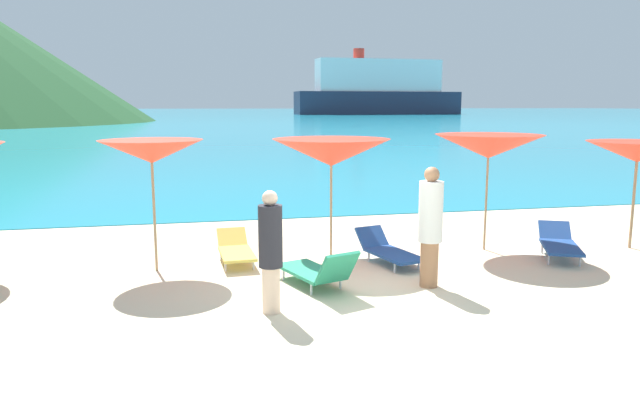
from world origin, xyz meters
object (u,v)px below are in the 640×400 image
lounge_chair_3 (388,250)px  beachgoer_1 (430,224)px  umbrella_5 (638,152)px  lounge_chair_7 (236,249)px  umbrella_2 (151,152)px  lounge_chair_1 (318,270)px  umbrella_3 (331,153)px  lounge_chair_2 (559,243)px  cruise_ship (378,90)px  umbrella_4 (489,146)px  beachgoer_0 (271,249)px

lounge_chair_3 → beachgoer_1: beachgoer_1 is taller
umbrella_5 → lounge_chair_7: (-7.73, 0.55, -1.66)m
umbrella_2 → lounge_chair_1: umbrella_2 is taller
umbrella_2 → umbrella_3: size_ratio=0.98×
lounge_chair_2 → lounge_chair_7: (-5.90, 0.91, -0.03)m
lounge_chair_1 → lounge_chair_2: lounge_chair_1 is taller
cruise_ship → umbrella_4: bearing=-108.5°
umbrella_4 → beachgoer_1: size_ratio=1.20×
umbrella_3 → cruise_ship: size_ratio=0.05×
lounge_chair_3 → umbrella_3: bearing=121.8°
beachgoer_0 → lounge_chair_7: bearing=87.6°
umbrella_2 → umbrella_3: (3.17, 0.43, -0.10)m
umbrella_4 → lounge_chair_7: bearing=179.2°
beachgoer_0 → lounge_chair_3: bearing=32.4°
umbrella_5 → umbrella_4: bearing=170.4°
umbrella_2 → umbrella_5: (9.09, -0.31, -0.13)m
umbrella_2 → lounge_chair_7: size_ratio=1.49×
lounge_chair_1 → cruise_ship: 169.12m
cruise_ship → beachgoer_1: bearing=-109.0°
umbrella_2 → umbrella_4: umbrella_4 is taller
lounge_chair_7 → cruise_ship: bearing=68.3°
lounge_chair_1 → beachgoer_1: beachgoer_1 is taller
lounge_chair_7 → umbrella_3: bearing=2.8°
umbrella_5 → lounge_chair_1: bearing=-169.6°
umbrella_4 → lounge_chair_1: size_ratio=1.33×
lounge_chair_7 → cruise_ship: (53.46, 158.91, 6.88)m
umbrella_4 → lounge_chair_1: bearing=-155.4°
umbrella_5 → beachgoer_1: size_ratio=1.12×
beachgoer_0 → umbrella_4: bearing=21.4°
umbrella_4 → umbrella_5: size_ratio=1.07×
umbrella_4 → lounge_chair_7: 5.15m
umbrella_3 → lounge_chair_7: 2.48m
umbrella_2 → lounge_chair_3: 4.43m
umbrella_3 → cruise_ship: bearing=72.0°
lounge_chair_2 → lounge_chair_3: 3.25m
umbrella_3 → lounge_chair_3: umbrella_3 is taller
lounge_chair_3 → lounge_chair_7: size_ratio=1.09×
lounge_chair_1 → beachgoer_1: bearing=150.5°
umbrella_5 → cruise_ship: cruise_ship is taller
umbrella_5 → cruise_ship: 165.98m
lounge_chair_2 → cruise_ship: 166.89m
umbrella_4 → lounge_chair_7: umbrella_4 is taller
umbrella_5 → lounge_chair_1: (-6.58, -1.21, -1.63)m
lounge_chair_1 → lounge_chair_7: (-1.14, 1.76, -0.03)m
umbrella_2 → cruise_ship: 168.41m
lounge_chair_2 → beachgoer_1: 3.34m
umbrella_4 → lounge_chair_2: bearing=-38.2°
umbrella_2 → beachgoer_1: 4.70m
umbrella_5 → lounge_chair_2: bearing=-169.0°
umbrella_3 → lounge_chair_1: umbrella_3 is taller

